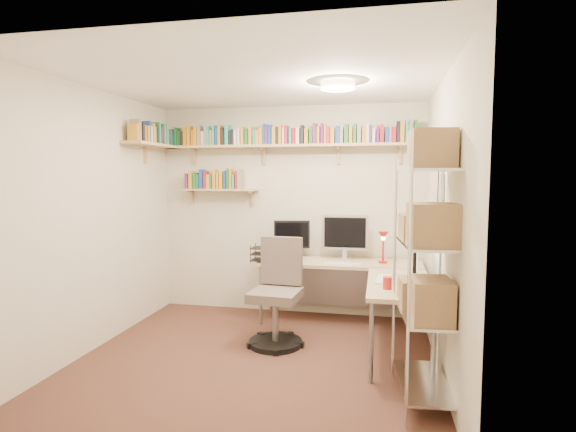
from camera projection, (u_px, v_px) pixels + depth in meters
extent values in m
plane|color=#48271F|center=(257.00, 359.00, 4.11)|extent=(3.20, 3.20, 0.00)
cube|color=beige|center=(289.00, 210.00, 5.46)|extent=(3.20, 0.04, 2.50)
cube|color=beige|center=(95.00, 219.00, 4.31)|extent=(0.04, 3.00, 2.50)
cube|color=beige|center=(444.00, 227.00, 3.68)|extent=(0.04, 3.00, 2.50)
cube|color=beige|center=(184.00, 250.00, 2.53)|extent=(3.20, 0.04, 2.50)
cube|color=white|center=(255.00, 80.00, 3.89)|extent=(3.20, 3.00, 0.04)
cube|color=white|center=(435.00, 189.00, 4.19)|extent=(0.01, 0.30, 0.42)
cube|color=silver|center=(441.00, 196.00, 3.81)|extent=(0.01, 0.28, 0.38)
cylinder|color=#FFEAC6|center=(338.00, 86.00, 3.95)|extent=(0.30, 0.30, 0.06)
cube|color=tan|center=(287.00, 146.00, 5.27)|extent=(3.05, 0.25, 0.03)
cube|color=tan|center=(154.00, 145.00, 5.15)|extent=(0.25, 1.00, 0.03)
cube|color=tan|center=(220.00, 190.00, 5.51)|extent=(0.95, 0.20, 0.02)
cube|color=tan|center=(194.00, 153.00, 5.58)|extent=(0.03, 0.20, 0.20)
cube|color=tan|center=(264.00, 153.00, 5.40)|extent=(0.03, 0.20, 0.20)
cube|color=tan|center=(338.00, 152.00, 5.22)|extent=(0.03, 0.20, 0.20)
cube|color=tan|center=(400.00, 151.00, 5.08)|extent=(0.03, 0.20, 0.20)
cube|color=silver|center=(171.00, 137.00, 5.55)|extent=(0.03, 0.13, 0.23)
cube|color=#1C3E92|center=(174.00, 139.00, 5.54)|extent=(0.04, 0.14, 0.17)
cube|color=#21632F|center=(177.00, 137.00, 5.53)|extent=(0.02, 0.14, 0.22)
cube|color=#21632F|center=(180.00, 139.00, 5.53)|extent=(0.04, 0.11, 0.18)
cube|color=black|center=(184.00, 139.00, 5.52)|extent=(0.03, 0.15, 0.18)
cube|color=orange|center=(187.00, 137.00, 5.51)|extent=(0.04, 0.13, 0.23)
cube|color=#C38724|center=(190.00, 136.00, 5.50)|extent=(0.04, 0.15, 0.24)
cube|color=#C38724|center=(194.00, 138.00, 5.49)|extent=(0.03, 0.11, 0.19)
cube|color=orange|center=(197.00, 137.00, 5.48)|extent=(0.03, 0.15, 0.23)
cube|color=gray|center=(200.00, 136.00, 5.47)|extent=(0.04, 0.12, 0.25)
cube|color=silver|center=(204.00, 139.00, 5.47)|extent=(0.04, 0.12, 0.17)
cube|color=gray|center=(207.00, 136.00, 5.46)|extent=(0.03, 0.15, 0.24)
cube|color=teal|center=(209.00, 136.00, 5.45)|extent=(0.03, 0.15, 0.23)
cube|color=orange|center=(212.00, 138.00, 5.45)|extent=(0.03, 0.11, 0.18)
cube|color=teal|center=(215.00, 136.00, 5.44)|extent=(0.03, 0.14, 0.23)
cube|color=#1C3E92|center=(218.00, 136.00, 5.43)|extent=(0.03, 0.12, 0.24)
cube|color=#C38724|center=(220.00, 135.00, 5.42)|extent=(0.03, 0.13, 0.24)
cube|color=black|center=(224.00, 137.00, 5.41)|extent=(0.03, 0.11, 0.21)
cube|color=teal|center=(228.00, 135.00, 5.40)|extent=(0.04, 0.13, 0.25)
cube|color=black|center=(232.00, 138.00, 5.40)|extent=(0.02, 0.13, 0.17)
cube|color=black|center=(234.00, 138.00, 5.39)|extent=(0.03, 0.15, 0.19)
cube|color=silver|center=(237.00, 138.00, 5.38)|extent=(0.03, 0.15, 0.18)
cube|color=silver|center=(240.00, 137.00, 5.38)|extent=(0.03, 0.12, 0.20)
cube|color=#C38724|center=(243.00, 136.00, 5.37)|extent=(0.04, 0.14, 0.22)
cube|color=#21632F|center=(247.00, 137.00, 5.36)|extent=(0.04, 0.12, 0.19)
cube|color=orange|center=(251.00, 136.00, 5.35)|extent=(0.04, 0.14, 0.22)
cube|color=teal|center=(255.00, 137.00, 5.34)|extent=(0.03, 0.13, 0.18)
cube|color=#C38724|center=(258.00, 138.00, 5.33)|extent=(0.04, 0.13, 0.17)
cube|color=#C38724|center=(262.00, 137.00, 5.32)|extent=(0.04, 0.14, 0.20)
cube|color=#1C3E92|center=(265.00, 135.00, 5.31)|extent=(0.03, 0.11, 0.24)
cube|color=#621B68|center=(268.00, 135.00, 5.31)|extent=(0.03, 0.14, 0.23)
cube|color=#1C3E92|center=(270.00, 135.00, 5.30)|extent=(0.03, 0.12, 0.23)
cube|color=orange|center=(275.00, 136.00, 5.29)|extent=(0.04, 0.13, 0.21)
cube|color=black|center=(278.00, 136.00, 5.28)|extent=(0.02, 0.15, 0.20)
cube|color=orange|center=(281.00, 135.00, 5.27)|extent=(0.03, 0.13, 0.23)
cube|color=silver|center=(284.00, 136.00, 5.27)|extent=(0.02, 0.11, 0.19)
cube|color=red|center=(287.00, 135.00, 5.26)|extent=(0.04, 0.13, 0.22)
cube|color=teal|center=(291.00, 136.00, 5.25)|extent=(0.03, 0.13, 0.19)
cube|color=red|center=(294.00, 136.00, 5.24)|extent=(0.03, 0.12, 0.19)
cube|color=silver|center=(298.00, 136.00, 5.23)|extent=(0.04, 0.13, 0.19)
cube|color=black|center=(302.00, 135.00, 5.22)|extent=(0.03, 0.11, 0.22)
cube|color=orange|center=(307.00, 137.00, 5.22)|extent=(0.04, 0.12, 0.18)
cube|color=#21632F|center=(311.00, 137.00, 5.20)|extent=(0.04, 0.11, 0.18)
cube|color=#621B68|center=(315.00, 134.00, 5.19)|extent=(0.04, 0.15, 0.23)
cube|color=orange|center=(319.00, 136.00, 5.19)|extent=(0.03, 0.15, 0.20)
cube|color=#621B68|center=(322.00, 134.00, 5.18)|extent=(0.03, 0.14, 0.23)
cube|color=#C38724|center=(325.00, 134.00, 5.17)|extent=(0.02, 0.11, 0.22)
cube|color=red|center=(328.00, 136.00, 5.16)|extent=(0.04, 0.14, 0.20)
cube|color=#C38724|center=(333.00, 136.00, 5.15)|extent=(0.04, 0.13, 0.19)
cube|color=#1C3E92|center=(338.00, 135.00, 5.14)|extent=(0.04, 0.14, 0.20)
cube|color=gray|center=(342.00, 136.00, 5.13)|extent=(0.04, 0.13, 0.19)
cube|color=#21632F|center=(347.00, 134.00, 5.12)|extent=(0.04, 0.12, 0.22)
cube|color=#C38724|center=(351.00, 135.00, 5.11)|extent=(0.04, 0.13, 0.20)
cube|color=#21632F|center=(355.00, 134.00, 5.10)|extent=(0.03, 0.15, 0.22)
cube|color=gray|center=(359.00, 134.00, 5.09)|extent=(0.04, 0.13, 0.21)
cube|color=#C38724|center=(364.00, 136.00, 5.08)|extent=(0.04, 0.12, 0.18)
cube|color=silver|center=(368.00, 134.00, 5.07)|extent=(0.03, 0.13, 0.22)
cube|color=#621B68|center=(370.00, 134.00, 5.07)|extent=(0.03, 0.12, 0.20)
cube|color=silver|center=(374.00, 136.00, 5.06)|extent=(0.03, 0.13, 0.17)
cube|color=#621B68|center=(378.00, 135.00, 5.05)|extent=(0.03, 0.13, 0.19)
cube|color=red|center=(382.00, 134.00, 5.04)|extent=(0.04, 0.13, 0.21)
cube|color=#1C3E92|center=(387.00, 135.00, 5.03)|extent=(0.04, 0.15, 0.18)
cube|color=gray|center=(390.00, 134.00, 5.03)|extent=(0.02, 0.14, 0.19)
cube|color=red|center=(394.00, 135.00, 5.02)|extent=(0.04, 0.14, 0.18)
cube|color=black|center=(398.00, 132.00, 5.01)|extent=(0.04, 0.13, 0.24)
cube|color=#C38724|center=(402.00, 132.00, 5.00)|extent=(0.04, 0.13, 0.24)
cube|color=teal|center=(407.00, 132.00, 4.99)|extent=(0.03, 0.12, 0.25)
cube|color=gray|center=(411.00, 132.00, 4.98)|extent=(0.04, 0.12, 0.24)
cube|color=#21632F|center=(415.00, 132.00, 4.97)|extent=(0.03, 0.12, 0.25)
cube|color=#C38724|center=(133.00, 132.00, 4.72)|extent=(0.12, 0.04, 0.18)
cube|color=gray|center=(135.00, 130.00, 4.76)|extent=(0.12, 0.03, 0.24)
cube|color=black|center=(138.00, 132.00, 4.81)|extent=(0.15, 0.04, 0.20)
cube|color=orange|center=(141.00, 134.00, 4.86)|extent=(0.11, 0.04, 0.18)
cube|color=orange|center=(143.00, 134.00, 4.91)|extent=(0.15, 0.04, 0.18)
cube|color=#1C3E92|center=(145.00, 132.00, 4.96)|extent=(0.13, 0.03, 0.24)
cube|color=silver|center=(147.00, 135.00, 5.00)|extent=(0.12, 0.03, 0.19)
cube|color=#C38724|center=(149.00, 133.00, 5.04)|extent=(0.14, 0.04, 0.22)
cube|color=gray|center=(151.00, 135.00, 5.08)|extent=(0.13, 0.02, 0.19)
cube|color=black|center=(152.00, 134.00, 5.11)|extent=(0.12, 0.03, 0.23)
cube|color=#21632F|center=(154.00, 133.00, 5.15)|extent=(0.15, 0.03, 0.24)
cube|color=teal|center=(156.00, 134.00, 5.19)|extent=(0.12, 0.04, 0.24)
cube|color=#621B68|center=(158.00, 136.00, 5.24)|extent=(0.12, 0.03, 0.20)
cube|color=#21632F|center=(159.00, 134.00, 5.27)|extent=(0.13, 0.04, 0.24)
cube|color=#C38724|center=(161.00, 134.00, 5.32)|extent=(0.11, 0.03, 0.25)
cube|color=teal|center=(163.00, 135.00, 5.36)|extent=(0.14, 0.03, 0.24)
cube|color=#621B68|center=(164.00, 138.00, 5.40)|extent=(0.12, 0.03, 0.18)
cube|color=#21632F|center=(166.00, 138.00, 5.44)|extent=(0.15, 0.04, 0.19)
cube|color=#621B68|center=(168.00, 138.00, 5.49)|extent=(0.11, 0.03, 0.20)
cube|color=red|center=(169.00, 138.00, 5.52)|extent=(0.14, 0.02, 0.20)
cube|color=#621B68|center=(188.00, 181.00, 5.58)|extent=(0.04, 0.12, 0.19)
cube|color=orange|center=(192.00, 180.00, 5.57)|extent=(0.04, 0.12, 0.21)
cube|color=#21632F|center=(196.00, 181.00, 5.56)|extent=(0.04, 0.12, 0.19)
cube|color=#21632F|center=(199.00, 181.00, 5.55)|extent=(0.03, 0.11, 0.18)
cube|color=#1C3E92|center=(202.00, 179.00, 5.54)|extent=(0.04, 0.13, 0.24)
cube|color=red|center=(206.00, 180.00, 5.53)|extent=(0.03, 0.11, 0.22)
cube|color=#C38724|center=(209.00, 182.00, 5.53)|extent=(0.04, 0.11, 0.17)
cube|color=#21632F|center=(212.00, 181.00, 5.52)|extent=(0.03, 0.11, 0.18)
cube|color=#C38724|center=(215.00, 179.00, 5.51)|extent=(0.04, 0.12, 0.24)
cube|color=orange|center=(219.00, 181.00, 5.50)|extent=(0.03, 0.11, 0.19)
cube|color=#C38724|center=(222.00, 180.00, 5.49)|extent=(0.04, 0.11, 0.21)
cube|color=#1C3E92|center=(226.00, 180.00, 5.48)|extent=(0.03, 0.12, 0.22)
cube|color=#21632F|center=(229.00, 179.00, 5.47)|extent=(0.03, 0.14, 0.25)
cube|color=orange|center=(231.00, 179.00, 5.47)|extent=(0.03, 0.11, 0.25)
cube|color=teal|center=(234.00, 182.00, 5.46)|extent=(0.03, 0.12, 0.17)
cube|color=red|center=(237.00, 180.00, 5.45)|extent=(0.03, 0.11, 0.22)
cube|color=gray|center=(240.00, 179.00, 5.44)|extent=(0.04, 0.13, 0.24)
cube|color=#D6B88B|center=(340.00, 263.00, 5.07)|extent=(1.82, 0.57, 0.04)
cube|color=#D6B88B|center=(400.00, 284.00, 4.08)|extent=(0.57, 1.24, 0.04)
cylinder|color=gray|center=(261.00, 295.00, 5.04)|extent=(0.04, 0.04, 0.67)
cylinder|color=gray|center=(271.00, 285.00, 5.50)|extent=(0.04, 0.04, 0.67)
cylinder|color=gray|center=(416.00, 292.00, 5.16)|extent=(0.04, 0.04, 0.67)
cylinder|color=gray|center=(371.00, 343.00, 3.60)|extent=(0.04, 0.04, 0.67)
cylinder|color=gray|center=(433.00, 347.00, 3.50)|extent=(0.04, 0.04, 0.67)
cube|color=gray|center=(341.00, 284.00, 5.34)|extent=(1.72, 0.02, 0.53)
cube|color=silver|center=(345.00, 232.00, 5.14)|extent=(0.53, 0.03, 0.40)
cube|color=black|center=(345.00, 233.00, 5.12)|extent=(0.47, 0.00, 0.35)
cube|color=black|center=(292.00, 234.00, 5.27)|extent=(0.42, 0.03, 0.32)
cube|color=black|center=(415.00, 249.00, 4.07)|extent=(0.03, 0.55, 0.36)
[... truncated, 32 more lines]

